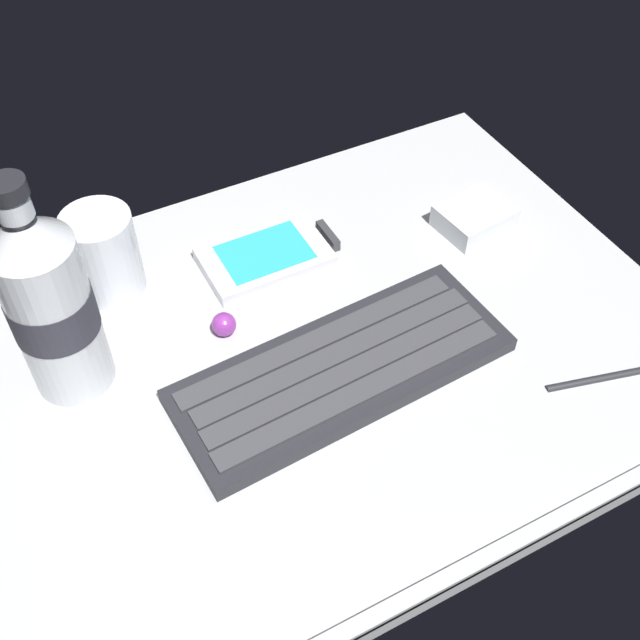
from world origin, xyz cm
name	(u,v)px	position (x,y,z in cm)	size (l,w,h in cm)	color
ground_plane	(321,352)	(0.00, -0.23, -0.99)	(64.00, 48.00, 2.80)	#B7BABC
keyboard	(339,370)	(-0.34, -4.05, 0.81)	(29.60, 12.71, 1.70)	#232328
handheld_device	(271,255)	(0.66, 11.50, 0.73)	(12.81, 7.62, 1.50)	silver
juice_cup	(104,257)	(-14.18, 15.17, 3.91)	(6.40, 6.40, 8.50)	silver
water_bottle	(50,304)	(-20.14, 6.32, 9.01)	(6.73, 6.73, 20.80)	silver
charger_block	(474,217)	(21.02, 6.58, 1.20)	(7.00, 5.60, 2.40)	silver
trackball_mouse	(224,324)	(-7.00, 5.00, 1.10)	(2.20, 2.20, 2.20)	purple
stylus_pen	(599,377)	(19.14, -14.60, 0.35)	(0.70, 0.70, 9.50)	#26262B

